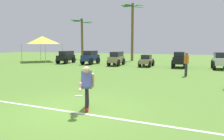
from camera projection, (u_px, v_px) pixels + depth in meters
name	position (u px, v px, depth m)	size (l,w,h in m)	color
ground_plane	(69.00, 111.00, 6.83)	(80.00, 80.00, 0.00)	#517A2C
field_line_paint	(68.00, 111.00, 6.77)	(27.38, 0.11, 0.01)	white
frisbee_thrower	(87.00, 85.00, 6.89)	(0.53, 1.13, 1.40)	#23232D
frisbee_in_flight	(79.00, 96.00, 6.17)	(0.34, 0.34, 0.06)	white
teammate_near_sideline	(186.00, 62.00, 14.18)	(0.30, 0.49, 1.56)	#33333D
parked_car_slot_a	(66.00, 57.00, 23.74)	(1.20, 2.42, 1.34)	black
parked_car_slot_b	(90.00, 57.00, 22.65)	(1.24, 2.38, 1.40)	navy
parked_car_slot_c	(116.00, 58.00, 21.31)	(1.19, 2.42, 1.34)	#998466
parked_car_slot_d	(147.00, 60.00, 20.27)	(1.13, 2.22, 1.10)	#998466
parked_car_slot_e	(179.00, 59.00, 19.45)	(1.17, 2.36, 1.40)	black
parked_car_slot_f	(220.00, 60.00, 18.18)	(1.21, 2.37, 1.40)	silver
palm_tree_far_left	(82.00, 34.00, 30.32)	(3.35, 3.27, 5.57)	brown
palm_tree_left_of_centre	(132.00, 26.00, 26.99)	(2.97, 3.08, 7.06)	brown
event_tent	(42.00, 40.00, 26.08)	(3.51, 3.51, 3.02)	#B2B5BA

